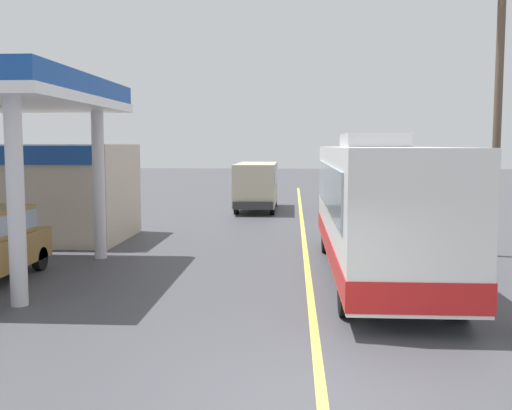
# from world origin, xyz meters

# --- Properties ---
(ground) EXTENTS (120.00, 120.00, 0.00)m
(ground) POSITION_xyz_m (0.00, 20.00, 0.00)
(ground) COLOR #424247
(lane_divider_stripe) EXTENTS (0.16, 50.00, 0.01)m
(lane_divider_stripe) POSITION_xyz_m (0.00, 15.00, 0.00)
(lane_divider_stripe) COLOR #D8CC4C
(lane_divider_stripe) RESTS_ON ground
(coach_bus_main) EXTENTS (2.60, 11.04, 3.69)m
(coach_bus_main) POSITION_xyz_m (1.77, 7.84, 1.72)
(coach_bus_main) COLOR white
(coach_bus_main) RESTS_ON ground
(gas_station_roadside) EXTENTS (9.10, 11.95, 5.10)m
(gas_station_roadside) POSITION_xyz_m (-9.85, 11.21, 2.63)
(gas_station_roadside) COLOR #194799
(gas_station_roadside) RESTS_ON ground
(minibus_opposing_lane) EXTENTS (2.04, 6.13, 2.44)m
(minibus_opposing_lane) POSITION_xyz_m (-2.29, 23.45, 1.47)
(minibus_opposing_lane) COLOR #BFB799
(minibus_opposing_lane) RESTS_ON ground
(utility_pole_roadside) EXTENTS (1.80, 0.24, 8.48)m
(utility_pole_roadside) POSITION_xyz_m (5.68, 10.78, 4.43)
(utility_pole_roadside) COLOR brown
(utility_pole_roadside) RESTS_ON ground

